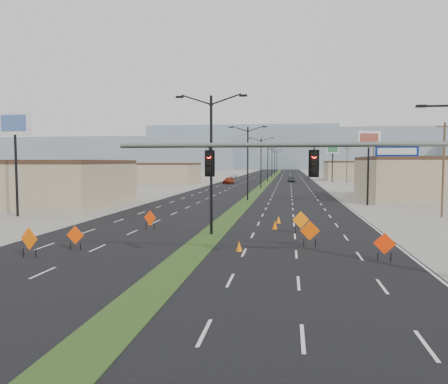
# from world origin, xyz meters

# --- Properties ---
(ground) EXTENTS (600.00, 600.00, 0.00)m
(ground) POSITION_xyz_m (0.00, 0.00, 0.00)
(ground) COLOR gray
(ground) RESTS_ON ground
(road_surface) EXTENTS (25.00, 400.00, 0.02)m
(road_surface) POSITION_xyz_m (0.00, 100.00, 0.00)
(road_surface) COLOR black
(road_surface) RESTS_ON ground
(median_strip) EXTENTS (2.00, 400.00, 0.04)m
(median_strip) POSITION_xyz_m (0.00, 100.00, 0.00)
(median_strip) COLOR #284B1B
(median_strip) RESTS_ON ground
(building_sw_far) EXTENTS (30.00, 14.00, 4.50)m
(building_sw_far) POSITION_xyz_m (-32.00, 85.00, 2.25)
(building_sw_far) COLOR tan
(building_sw_far) RESTS_ON ground
(building_se_far) EXTENTS (44.00, 16.00, 5.00)m
(building_se_far) POSITION_xyz_m (38.00, 110.00, 2.50)
(building_se_far) COLOR tan
(building_se_far) RESTS_ON ground
(mesa_west) EXTENTS (180.00, 50.00, 22.00)m
(mesa_west) POSITION_xyz_m (-120.00, 280.00, 11.00)
(mesa_west) COLOR gray
(mesa_west) RESTS_ON ground
(mesa_center) EXTENTS (220.00, 50.00, 28.00)m
(mesa_center) POSITION_xyz_m (40.00, 300.00, 14.00)
(mesa_center) COLOR gray
(mesa_center) RESTS_ON ground
(mesa_backdrop) EXTENTS (140.00, 50.00, 32.00)m
(mesa_backdrop) POSITION_xyz_m (-30.00, 320.00, 16.00)
(mesa_backdrop) COLOR gray
(mesa_backdrop) RESTS_ON ground
(signal_mast) EXTENTS (16.30, 0.60, 8.00)m
(signal_mast) POSITION_xyz_m (8.56, 2.00, 4.79)
(signal_mast) COLOR slate
(signal_mast) RESTS_ON ground
(streetlight_0) EXTENTS (5.15, 0.24, 10.02)m
(streetlight_0) POSITION_xyz_m (0.00, 12.00, 5.42)
(streetlight_0) COLOR black
(streetlight_0) RESTS_ON ground
(streetlight_1) EXTENTS (5.15, 0.24, 10.02)m
(streetlight_1) POSITION_xyz_m (0.00, 40.00, 5.42)
(streetlight_1) COLOR black
(streetlight_1) RESTS_ON ground
(streetlight_2) EXTENTS (5.15, 0.24, 10.02)m
(streetlight_2) POSITION_xyz_m (0.00, 68.00, 5.42)
(streetlight_2) COLOR black
(streetlight_2) RESTS_ON ground
(streetlight_3) EXTENTS (5.15, 0.24, 10.02)m
(streetlight_3) POSITION_xyz_m (0.00, 96.00, 5.42)
(streetlight_3) COLOR black
(streetlight_3) RESTS_ON ground
(streetlight_4) EXTENTS (5.15, 0.24, 10.02)m
(streetlight_4) POSITION_xyz_m (0.00, 124.00, 5.42)
(streetlight_4) COLOR black
(streetlight_4) RESTS_ON ground
(streetlight_5) EXTENTS (5.15, 0.24, 10.02)m
(streetlight_5) POSITION_xyz_m (0.00, 152.00, 5.42)
(streetlight_5) COLOR black
(streetlight_5) RESTS_ON ground
(streetlight_6) EXTENTS (5.15, 0.24, 10.02)m
(streetlight_6) POSITION_xyz_m (0.00, 180.00, 5.42)
(streetlight_6) COLOR black
(streetlight_6) RESTS_ON ground
(utility_pole_0) EXTENTS (1.60, 0.20, 9.00)m
(utility_pole_0) POSITION_xyz_m (20.00, 25.00, 4.67)
(utility_pole_0) COLOR #4C3823
(utility_pole_0) RESTS_ON ground
(utility_pole_1) EXTENTS (1.60, 0.20, 9.00)m
(utility_pole_1) POSITION_xyz_m (20.00, 60.00, 4.67)
(utility_pole_1) COLOR #4C3823
(utility_pole_1) RESTS_ON ground
(utility_pole_2) EXTENTS (1.60, 0.20, 9.00)m
(utility_pole_2) POSITION_xyz_m (20.00, 95.00, 4.67)
(utility_pole_2) COLOR #4C3823
(utility_pole_2) RESTS_ON ground
(utility_pole_3) EXTENTS (1.60, 0.20, 9.00)m
(utility_pole_3) POSITION_xyz_m (20.00, 130.00, 4.67)
(utility_pole_3) COLOR #4C3823
(utility_pole_3) RESTS_ON ground
(car_left) EXTENTS (2.53, 4.98, 1.62)m
(car_left) POSITION_xyz_m (-8.73, 84.42, 0.81)
(car_left) COLOR #992810
(car_left) RESTS_ON ground
(car_mid) EXTENTS (1.88, 4.16, 1.32)m
(car_mid) POSITION_xyz_m (6.18, 95.61, 0.66)
(car_mid) COLOR black
(car_mid) RESTS_ON ground
(car_far) EXTENTS (2.39, 4.66, 1.30)m
(car_far) POSITION_xyz_m (-11.50, 115.18, 0.65)
(car_far) COLOR silver
(car_far) RESTS_ON ground
(construction_sign_0) EXTENTS (1.23, 0.45, 1.71)m
(construction_sign_0) POSITION_xyz_m (-8.59, 3.00, 1.01)
(construction_sign_0) COLOR #DE5504
(construction_sign_0) RESTS_ON ground
(construction_sign_1) EXTENTS (1.10, 0.06, 1.47)m
(construction_sign_1) POSITION_xyz_m (-7.08, 5.31, 0.86)
(construction_sign_1) COLOR #F14105
(construction_sign_1) RESTS_ON ground
(construction_sign_2) EXTENTS (1.08, 0.48, 1.53)m
(construction_sign_2) POSITION_xyz_m (-5.09, 13.42, 0.90)
(construction_sign_2) COLOR #FF3A05
(construction_sign_2) RESTS_ON ground
(construction_sign_3) EXTENTS (1.24, 0.17, 1.65)m
(construction_sign_3) POSITION_xyz_m (6.86, 8.39, 0.97)
(construction_sign_3) COLOR #D94804
(construction_sign_3) RESTS_ON ground
(construction_sign_4) EXTENTS (1.13, 0.32, 1.54)m
(construction_sign_4) POSITION_xyz_m (10.62, 5.00, 0.90)
(construction_sign_4) COLOR #FF3105
(construction_sign_4) RESTS_ON ground
(construction_sign_5) EXTENTS (1.21, 0.44, 1.69)m
(construction_sign_5) POSITION_xyz_m (6.43, 13.27, 0.99)
(construction_sign_5) COLOR orange
(construction_sign_5) RESTS_ON ground
(cone_0) EXTENTS (0.45, 0.45, 0.62)m
(cone_0) POSITION_xyz_m (2.67, 6.39, 0.31)
(cone_0) COLOR orange
(cone_0) RESTS_ON ground
(cone_1) EXTENTS (0.44, 0.44, 0.69)m
(cone_1) POSITION_xyz_m (4.49, 15.20, 0.34)
(cone_1) COLOR orange
(cone_1) RESTS_ON ground
(cone_2) EXTENTS (0.50, 0.50, 0.67)m
(cone_2) POSITION_xyz_m (4.69, 18.54, 0.33)
(cone_2) COLOR orange
(cone_2) RESTS_ON ground
(cone_3) EXTENTS (0.39, 0.39, 0.64)m
(cone_3) POSITION_xyz_m (-5.93, 16.00, 0.32)
(cone_3) COLOR #E25504
(cone_3) RESTS_ON ground
(pole_sign_west) EXTENTS (3.30, 0.49, 10.08)m
(pole_sign_west) POSITION_xyz_m (-20.51, 19.72, 8.26)
(pole_sign_west) COLOR black
(pole_sign_west) RESTS_ON ground
(pole_sign_east_near) EXTENTS (2.89, 1.27, 8.98)m
(pole_sign_east_near) POSITION_xyz_m (15.03, 35.94, 7.30)
(pole_sign_east_near) COLOR black
(pole_sign_east_near) RESTS_ON ground
(pole_sign_east_far) EXTENTS (3.09, 0.61, 9.43)m
(pole_sign_east_far) POSITION_xyz_m (16.42, 94.90, 7.69)
(pole_sign_east_far) COLOR black
(pole_sign_east_far) RESTS_ON ground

